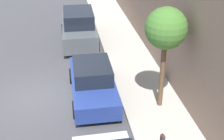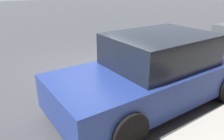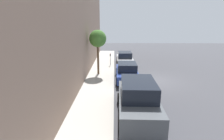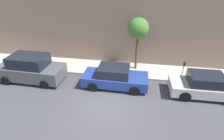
{
  "view_description": "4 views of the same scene",
  "coord_description": "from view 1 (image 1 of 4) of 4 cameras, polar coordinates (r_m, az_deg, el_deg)",
  "views": [
    {
      "loc": [
        1.32,
        -11.79,
        7.48
      ],
      "look_at": [
        3.3,
        0.25,
        1.0
      ],
      "focal_mm": 50.0,
      "sensor_mm": 36.0,
      "label": 1
    },
    {
      "loc": [
        5.38,
        -3.38,
        2.5
      ],
      "look_at": [
        2.31,
        -1.24,
        1.0
      ],
      "focal_mm": 35.0,
      "sensor_mm": 36.0,
      "label": 2
    },
    {
      "loc": [
        3.47,
        14.59,
        4.83
      ],
      "look_at": [
        3.68,
        0.26,
        1.0
      ],
      "focal_mm": 28.0,
      "sensor_mm": 36.0,
      "label": 3
    },
    {
      "loc": [
        -7.91,
        -1.61,
        7.07
      ],
      "look_at": [
        2.87,
        0.13,
        1.0
      ],
      "focal_mm": 28.0,
      "sensor_mm": 36.0,
      "label": 4
    }
  ],
  "objects": [
    {
      "name": "street_tree",
      "position": [
        11.65,
        9.83,
        7.29
      ],
      "size": [
        1.58,
        1.58,
        4.14
      ],
      "color": "brown",
      "rests_on": "sidewalk"
    },
    {
      "name": "parked_suv_third",
      "position": [
        19.06,
        -6.07,
        7.71
      ],
      "size": [
        2.08,
        4.84,
        1.98
      ],
      "color": "#4C5156",
      "rests_on": "ground_plane"
    },
    {
      "name": "sidewalk",
      "position": [
        14.34,
        5.87,
        -3.29
      ],
      "size": [
        2.48,
        32.0,
        0.15
      ],
      "color": "#B2ADA3",
      "rests_on": "ground_plane"
    },
    {
      "name": "ground_plane",
      "position": [
        14.02,
        -13.31,
        -5.12
      ],
      "size": [
        60.0,
        60.0,
        0.0
      ],
      "primitive_type": "plane",
      "color": "#424247"
    },
    {
      "name": "parked_sedan_second",
      "position": [
        13.5,
        -3.56,
        -2.13
      ],
      "size": [
        1.92,
        4.51,
        1.54
      ],
      "color": "navy",
      "rests_on": "ground_plane"
    }
  ]
}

